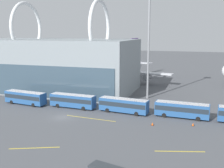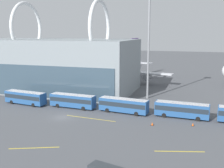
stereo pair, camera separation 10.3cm
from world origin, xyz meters
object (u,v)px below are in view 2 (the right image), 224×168
at_px(shuttle_bus_0, 25,97).
at_px(traffic_cone_0, 193,124).
at_px(airliner_at_gate_far, 117,68).
at_px(shuttle_bus_1, 73,100).
at_px(shuttle_bus_2, 124,105).
at_px(shuttle_bus_3, 182,109).
at_px(traffic_cone_2, 152,124).
at_px(floodlight_mast, 149,28).

bearing_deg(shuttle_bus_0, traffic_cone_0, 1.43).
bearing_deg(traffic_cone_0, airliner_at_gate_far, 124.22).
bearing_deg(airliner_at_gate_far, traffic_cone_0, 43.71).
relative_size(shuttle_bus_0, shuttle_bus_1, 1.01).
relative_size(shuttle_bus_2, traffic_cone_0, 17.81).
bearing_deg(shuttle_bus_3, traffic_cone_2, -123.30).
bearing_deg(traffic_cone_0, floodlight_mast, 122.61).
xyz_separation_m(shuttle_bus_0, shuttle_bus_3, (39.57, 0.57, 0.00)).
height_order(shuttle_bus_2, traffic_cone_2, shuttle_bus_2).
relative_size(shuttle_bus_0, shuttle_bus_2, 1.00).
height_order(airliner_at_gate_far, shuttle_bus_2, airliner_at_gate_far).
bearing_deg(shuttle_bus_0, shuttle_bus_3, 8.13).
xyz_separation_m(shuttle_bus_0, shuttle_bus_1, (13.19, 0.70, 0.00)).
xyz_separation_m(shuttle_bus_1, shuttle_bus_3, (26.38, -0.13, 0.00)).
bearing_deg(airliner_at_gate_far, floodlight_mast, 45.18).
bearing_deg(airliner_at_gate_far, shuttle_bus_0, -10.07).
distance_m(shuttle_bus_0, traffic_cone_0, 42.44).
bearing_deg(shuttle_bus_0, shuttle_bus_1, 10.35).
relative_size(shuttle_bus_0, floodlight_mast, 0.38).
height_order(airliner_at_gate_far, traffic_cone_0, airliner_at_gate_far).
xyz_separation_m(shuttle_bus_3, floodlight_mast, (-10.58, 15.70, 17.64)).
relative_size(shuttle_bus_3, traffic_cone_2, 18.54).
distance_m(shuttle_bus_1, shuttle_bus_2, 13.20).
distance_m(shuttle_bus_2, traffic_cone_0, 16.57).
relative_size(shuttle_bus_3, traffic_cone_0, 17.68).
xyz_separation_m(shuttle_bus_1, floodlight_mast, (15.81, 15.56, 17.64)).
relative_size(floodlight_mast, traffic_cone_0, 46.54).
bearing_deg(shuttle_bus_1, traffic_cone_2, -14.89).
height_order(airliner_at_gate_far, shuttle_bus_0, airliner_at_gate_far).
bearing_deg(airliner_at_gate_far, shuttle_bus_2, 28.49).
bearing_deg(traffic_cone_2, floodlight_mast, 103.20).
height_order(airliner_at_gate_far, traffic_cone_2, airliner_at_gate_far).
height_order(airliner_at_gate_far, shuttle_bus_3, airliner_at_gate_far).
bearing_deg(shuttle_bus_2, traffic_cone_2, -34.08).
height_order(shuttle_bus_0, shuttle_bus_1, same).
bearing_deg(shuttle_bus_2, airliner_at_gate_far, 115.49).
relative_size(airliner_at_gate_far, traffic_cone_0, 66.81).
bearing_deg(shuttle_bus_3, traffic_cone_0, -58.41).
distance_m(shuttle_bus_2, shuttle_bus_3, 13.19).
bearing_deg(shuttle_bus_0, floodlight_mast, 36.60).
bearing_deg(shuttle_bus_3, shuttle_bus_1, -176.68).
bearing_deg(floodlight_mast, traffic_cone_2, -76.80).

